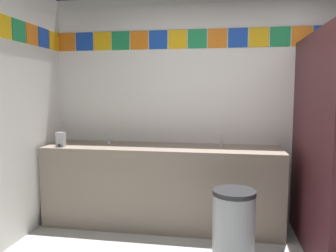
% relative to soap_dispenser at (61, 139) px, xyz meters
% --- Properties ---
extents(wall_back, '(4.32, 0.09, 2.59)m').
position_rel_soap_dispenser_xyz_m(wall_back, '(1.91, 0.54, 0.33)').
color(wall_back, white).
rests_on(wall_back, ground_plane).
extents(vanity_counter, '(2.59, 0.62, 0.89)m').
position_rel_soap_dispenser_xyz_m(vanity_counter, '(1.10, 0.19, -0.52)').
color(vanity_counter, gray).
rests_on(vanity_counter, ground_plane).
extents(faucet_left, '(0.04, 0.10, 0.14)m').
position_rel_soap_dispenser_xyz_m(faucet_left, '(0.45, 0.28, -0.03)').
color(faucet_left, silver).
rests_on(faucet_left, vanity_counter).
extents(faucet_right, '(0.04, 0.10, 0.14)m').
position_rel_soap_dispenser_xyz_m(faucet_right, '(1.75, 0.28, -0.03)').
color(faucet_right, silver).
rests_on(faucet_right, vanity_counter).
extents(soap_dispenser, '(0.09, 0.09, 0.16)m').
position_rel_soap_dispenser_xyz_m(soap_dispenser, '(0.00, 0.00, 0.00)').
color(soap_dispenser, '#B7BABF').
rests_on(soap_dispenser, vanity_counter).
extents(trash_bin, '(0.37, 0.37, 0.66)m').
position_rel_soap_dispenser_xyz_m(trash_bin, '(1.87, -0.59, -0.64)').
color(trash_bin, '#999EA3').
rests_on(trash_bin, ground_plane).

